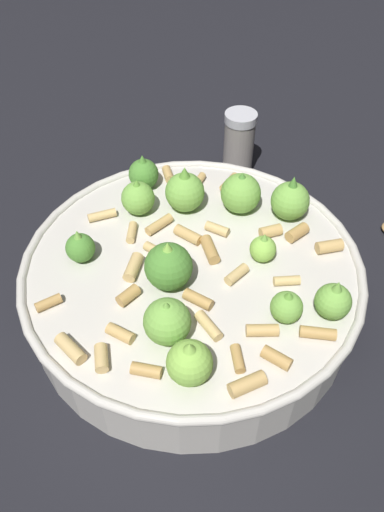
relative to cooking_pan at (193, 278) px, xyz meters
The scene contains 3 objects.
ground_plane 0.04m from the cooking_pan, 41.92° to the left, with size 2.40×2.40×0.00m, color black.
cooking_pan is the anchor object (origin of this frame).
pepper_shaker 0.25m from the cooking_pan, 101.39° to the right, with size 0.04×0.04×0.09m.
Camera 1 is at (-0.02, 0.35, 0.43)m, focal length 34.96 mm.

